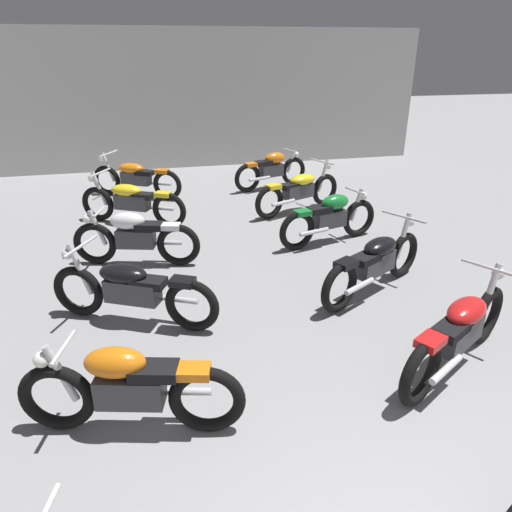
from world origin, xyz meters
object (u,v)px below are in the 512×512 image
motorcycle_right_row_4 (299,190)px  motorcycle_right_row_5 (272,169)px  motorcycle_right_row_1 (460,331)px  motorcycle_right_row_3 (330,217)px  motorcycle_left_row_5 (136,177)px  motorcycle_right_row_2 (375,262)px  motorcycle_left_row_4 (132,201)px  motorcycle_left_row_3 (135,237)px  motorcycle_left_row_1 (129,387)px  motorcycle_left_row_2 (132,289)px

motorcycle_right_row_4 → motorcycle_right_row_5: (-0.08, 1.82, 0.01)m
motorcycle_right_row_1 → motorcycle_right_row_3: 3.58m
motorcycle_left_row_5 → motorcycle_right_row_2: 6.22m
motorcycle_right_row_4 → motorcycle_right_row_1: bearing=-90.2°
motorcycle_left_row_4 → motorcycle_right_row_3: 3.73m
motorcycle_right_row_1 → motorcycle_right_row_3: (0.00, 3.58, 0.01)m
motorcycle_left_row_3 → motorcycle_right_row_1: (3.22, -3.43, -0.01)m
motorcycle_left_row_3 → motorcycle_left_row_1: bearing=-91.0°
motorcycle_left_row_3 → motorcycle_right_row_2: motorcycle_right_row_2 is taller
motorcycle_right_row_4 → motorcycle_right_row_5: motorcycle_right_row_4 is taller
motorcycle_right_row_2 → motorcycle_right_row_5: size_ratio=1.02×
motorcycle_left_row_3 → motorcycle_right_row_4: (3.24, 1.88, -0.01)m
motorcycle_right_row_5 → motorcycle_right_row_1: bearing=-89.5°
motorcycle_right_row_2 → motorcycle_right_row_3: (0.07, 1.83, 0.01)m
motorcycle_left_row_4 → motorcycle_right_row_4: size_ratio=0.96×
motorcycle_left_row_2 → motorcycle_left_row_5: bearing=89.3°
motorcycle_left_row_1 → motorcycle_right_row_5: 7.93m
motorcycle_left_row_2 → motorcycle_left_row_4: size_ratio=1.01×
motorcycle_left_row_2 → motorcycle_left_row_1: bearing=-90.4°
motorcycle_left_row_3 → motorcycle_right_row_3: 3.23m
motorcycle_left_row_2 → motorcycle_right_row_3: (3.27, 1.87, 0.01)m
motorcycle_right_row_1 → motorcycle_right_row_4: bearing=89.8°
motorcycle_right_row_1 → motorcycle_right_row_3: size_ratio=1.00×
motorcycle_left_row_1 → motorcycle_left_row_3: (0.06, 3.55, 0.00)m
motorcycle_right_row_3 → motorcycle_right_row_4: motorcycle_right_row_4 is taller
motorcycle_left_row_2 → motorcycle_left_row_4: bearing=90.2°
motorcycle_right_row_5 → motorcycle_left_row_1: bearing=-113.9°
motorcycle_left_row_4 → motorcycle_right_row_2: same height
motorcycle_left_row_5 → motorcycle_right_row_3: (3.21, -3.55, 0.01)m
motorcycle_left_row_5 → motorcycle_left_row_4: bearing=-92.5°
motorcycle_left_row_3 → motorcycle_left_row_5: bearing=89.7°
motorcycle_left_row_3 → motorcycle_left_row_5: 3.69m
motorcycle_left_row_1 → motorcycle_right_row_1: motorcycle_right_row_1 is taller
motorcycle_right_row_4 → motorcycle_left_row_5: bearing=150.6°
motorcycle_left_row_2 → motorcycle_right_row_4: bearing=47.6°
motorcycle_left_row_5 → motorcycle_right_row_4: bearing=-29.4°
motorcycle_left_row_2 → motorcycle_left_row_4: (-0.01, 3.63, 0.00)m
motorcycle_left_row_1 → motorcycle_right_row_2: bearing=30.2°
motorcycle_left_row_1 → motorcycle_left_row_4: 5.46m
motorcycle_right_row_4 → motorcycle_left_row_3: bearing=-150.0°
motorcycle_left_row_1 → motorcycle_right_row_1: (3.28, 0.12, -0.01)m
motorcycle_right_row_2 → motorcycle_left_row_1: bearing=-149.8°
motorcycle_left_row_1 → motorcycle_left_row_5: 7.24m
motorcycle_left_row_1 → motorcycle_right_row_4: bearing=58.7°
motorcycle_left_row_1 → motorcycle_right_row_3: (3.29, 3.70, 0.00)m
motorcycle_left_row_2 → motorcycle_right_row_4: same height
motorcycle_left_row_3 → motorcycle_right_row_1: size_ratio=1.00×
motorcycle_left_row_1 → motorcycle_left_row_2: (0.01, 1.82, -0.01)m
motorcycle_left_row_2 → motorcycle_right_row_1: (3.27, -1.70, 0.00)m
motorcycle_right_row_1 → motorcycle_left_row_4: bearing=121.6°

